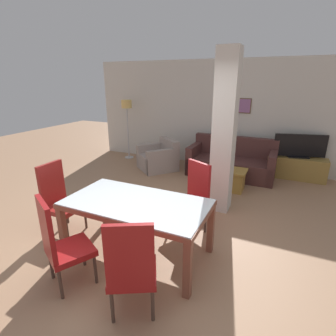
{
  "coord_description": "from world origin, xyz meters",
  "views": [
    {
      "loc": [
        1.61,
        -2.54,
        2.22
      ],
      "look_at": [
        0.0,
        0.96,
        0.91
      ],
      "focal_mm": 28.0,
      "sensor_mm": 36.0,
      "label": 1
    }
  ],
  "objects_px": {
    "coffee_table": "(229,179)",
    "tv_stand": "(296,168)",
    "dining_chair_near_right": "(132,267)",
    "floor_lamp": "(127,110)",
    "bottle": "(230,166)",
    "tv_screen": "(300,146)",
    "sofa": "(231,163)",
    "dining_chair_far_right": "(193,197)",
    "dining_chair_head_left": "(59,197)",
    "armchair": "(159,159)",
    "dining_table": "(137,212)",
    "dining_chair_near_left": "(60,242)"
  },
  "relations": [
    {
      "from": "dining_chair_near_right",
      "to": "dining_chair_near_left",
      "type": "bearing_deg",
      "value": 151.05
    },
    {
      "from": "tv_stand",
      "to": "armchair",
      "type": "bearing_deg",
      "value": -167.34
    },
    {
      "from": "tv_stand",
      "to": "tv_screen",
      "type": "distance_m",
      "value": 0.52
    },
    {
      "from": "dining_chair_near_left",
      "to": "tv_screen",
      "type": "relative_size",
      "value": 0.98
    },
    {
      "from": "dining_chair_far_right",
      "to": "dining_chair_head_left",
      "type": "xyz_separation_m",
      "value": [
        -1.79,
        -0.86,
        0.0
      ]
    },
    {
      "from": "bottle",
      "to": "tv_screen",
      "type": "height_order",
      "value": "tv_screen"
    },
    {
      "from": "dining_chair_far_right",
      "to": "bottle",
      "type": "distance_m",
      "value": 1.73
    },
    {
      "from": "armchair",
      "to": "dining_table",
      "type": "bearing_deg",
      "value": 151.88
    },
    {
      "from": "sofa",
      "to": "tv_stand",
      "type": "xyz_separation_m",
      "value": [
        1.43,
        0.39,
        -0.04
      ]
    },
    {
      "from": "sofa",
      "to": "bottle",
      "type": "distance_m",
      "value": 1.03
    },
    {
      "from": "armchair",
      "to": "dining_chair_near_left",
      "type": "bearing_deg",
      "value": 141.71
    },
    {
      "from": "dining_table",
      "to": "tv_screen",
      "type": "bearing_deg",
      "value": 64.12
    },
    {
      "from": "dining_chair_near_right",
      "to": "sofa",
      "type": "distance_m",
      "value": 4.42
    },
    {
      "from": "bottle",
      "to": "sofa",
      "type": "bearing_deg",
      "value": 98.81
    },
    {
      "from": "tv_stand",
      "to": "tv_screen",
      "type": "xyz_separation_m",
      "value": [
        -0.0,
        -0.0,
        0.52
      ]
    },
    {
      "from": "armchair",
      "to": "coffee_table",
      "type": "xyz_separation_m",
      "value": [
        1.94,
        -0.58,
        -0.05
      ]
    },
    {
      "from": "dining_chair_head_left",
      "to": "sofa",
      "type": "distance_m",
      "value": 4.02
    },
    {
      "from": "sofa",
      "to": "bottle",
      "type": "height_order",
      "value": "sofa"
    },
    {
      "from": "sofa",
      "to": "coffee_table",
      "type": "xyz_separation_m",
      "value": [
        0.15,
        -0.91,
        -0.07
      ]
    },
    {
      "from": "sofa",
      "to": "floor_lamp",
      "type": "relative_size",
      "value": 1.2
    },
    {
      "from": "dining_table",
      "to": "tv_screen",
      "type": "xyz_separation_m",
      "value": [
        1.92,
        3.96,
        0.16
      ]
    },
    {
      "from": "coffee_table",
      "to": "tv_stand",
      "type": "relative_size",
      "value": 0.54
    },
    {
      "from": "dining_chair_far_right",
      "to": "bottle",
      "type": "xyz_separation_m",
      "value": [
        0.19,
        1.72,
        -0.01
      ]
    },
    {
      "from": "dining_chair_far_right",
      "to": "dining_chair_near_right",
      "type": "bearing_deg",
      "value": 117.87
    },
    {
      "from": "dining_chair_head_left",
      "to": "tv_screen",
      "type": "relative_size",
      "value": 0.98
    },
    {
      "from": "coffee_table",
      "to": "bottle",
      "type": "height_order",
      "value": "bottle"
    },
    {
      "from": "sofa",
      "to": "coffee_table",
      "type": "bearing_deg",
      "value": 99.18
    },
    {
      "from": "dining_chair_head_left",
      "to": "armchair",
      "type": "bearing_deg",
      "value": 179.35
    },
    {
      "from": "dining_chair_head_left",
      "to": "bottle",
      "type": "relative_size",
      "value": 4.41
    },
    {
      "from": "coffee_table",
      "to": "tv_stand",
      "type": "bearing_deg",
      "value": 45.39
    },
    {
      "from": "dining_chair_head_left",
      "to": "sofa",
      "type": "bearing_deg",
      "value": 152.84
    },
    {
      "from": "dining_chair_far_right",
      "to": "tv_stand",
      "type": "relative_size",
      "value": 0.85
    },
    {
      "from": "sofa",
      "to": "dining_chair_far_right",
      "type": "bearing_deg",
      "value": 89.27
    },
    {
      "from": "bottle",
      "to": "tv_stand",
      "type": "relative_size",
      "value": 0.19
    },
    {
      "from": "tv_stand",
      "to": "sofa",
      "type": "bearing_deg",
      "value": -164.71
    },
    {
      "from": "dining_chair_near_right",
      "to": "armchair",
      "type": "distance_m",
      "value": 4.45
    },
    {
      "from": "armchair",
      "to": "tv_screen",
      "type": "height_order",
      "value": "tv_screen"
    },
    {
      "from": "dining_table",
      "to": "dining_chair_head_left",
      "type": "height_order",
      "value": "dining_chair_head_left"
    },
    {
      "from": "dining_chair_far_right",
      "to": "tv_screen",
      "type": "distance_m",
      "value": 3.44
    },
    {
      "from": "dining_chair_near_left",
      "to": "sofa",
      "type": "distance_m",
      "value": 4.51
    },
    {
      "from": "sofa",
      "to": "bottle",
      "type": "xyz_separation_m",
      "value": [
        0.15,
        -0.99,
        0.24
      ]
    },
    {
      "from": "dining_chair_head_left",
      "to": "dining_chair_near_right",
      "type": "bearing_deg",
      "value": 64.65
    },
    {
      "from": "dining_chair_near_right",
      "to": "floor_lamp",
      "type": "height_order",
      "value": "floor_lamp"
    },
    {
      "from": "bottle",
      "to": "dining_chair_head_left",
      "type": "bearing_deg",
      "value": -127.6
    },
    {
      "from": "dining_table",
      "to": "bottle",
      "type": "height_order",
      "value": "dining_table"
    },
    {
      "from": "coffee_table",
      "to": "floor_lamp",
      "type": "bearing_deg",
      "value": 160.57
    },
    {
      "from": "dining_chair_head_left",
      "to": "floor_lamp",
      "type": "relative_size",
      "value": 0.64
    },
    {
      "from": "dining_table",
      "to": "sofa",
      "type": "relative_size",
      "value": 0.91
    },
    {
      "from": "dining_chair_far_right",
      "to": "armchair",
      "type": "xyz_separation_m",
      "value": [
        -1.76,
        2.38,
        -0.28
      ]
    },
    {
      "from": "dining_chair_head_left",
      "to": "tv_screen",
      "type": "height_order",
      "value": "dining_chair_head_left"
    }
  ]
}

